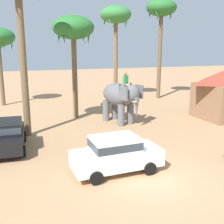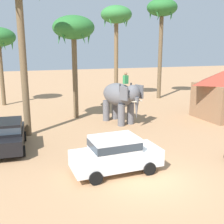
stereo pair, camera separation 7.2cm
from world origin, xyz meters
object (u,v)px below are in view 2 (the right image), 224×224
at_px(car_parked_far_side, 7,134).
at_px(palm_tree_leaning_seaward, 162,12).
at_px(palm_tree_far_back, 116,18).
at_px(palm_tree_left_of_road, 74,31).
at_px(elephant_with_mahout, 120,97).
at_px(car_sedan_foreground, 115,153).

bearing_deg(car_parked_far_side, palm_tree_leaning_seaward, 36.49).
relative_size(car_parked_far_side, palm_tree_far_back, 0.43).
distance_m(palm_tree_far_back, palm_tree_leaning_seaward, 4.94).
distance_m(car_parked_far_side, palm_tree_leaning_seaward, 21.31).
relative_size(car_parked_far_side, palm_tree_left_of_road, 0.53).
height_order(car_parked_far_side, palm_tree_far_back, palm_tree_far_back).
bearing_deg(elephant_with_mahout, car_sedan_foreground, -112.23).
xyz_separation_m(elephant_with_mahout, palm_tree_left_of_road, (-2.81, 2.70, 4.87)).
bearing_deg(palm_tree_far_back, palm_tree_leaning_seaward, -8.92).
distance_m(car_parked_far_side, elephant_with_mahout, 8.68).
bearing_deg(palm_tree_far_back, elephant_with_mahout, -108.12).
relative_size(car_sedan_foreground, palm_tree_left_of_road, 0.52).
bearing_deg(elephant_with_mahout, car_parked_far_side, -157.47).
xyz_separation_m(car_sedan_foreground, car_parked_far_side, (-4.72, 4.62, 0.00)).
bearing_deg(palm_tree_far_back, car_parked_far_side, -131.36).
height_order(palm_tree_left_of_road, palm_tree_leaning_seaward, palm_tree_leaning_seaward).
bearing_deg(palm_tree_left_of_road, car_sedan_foreground, -92.28).
bearing_deg(palm_tree_far_back, palm_tree_left_of_road, -132.08).
xyz_separation_m(palm_tree_far_back, palm_tree_leaning_seaward, (4.83, -0.76, 0.72)).
xyz_separation_m(car_sedan_foreground, palm_tree_leaning_seaward, (11.06, 16.30, 8.29)).
bearing_deg(palm_tree_left_of_road, palm_tree_far_back, 47.92).
distance_m(car_sedan_foreground, palm_tree_far_back, 19.67).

